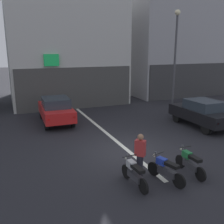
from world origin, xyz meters
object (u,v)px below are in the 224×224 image
object	(u,v)px
person_by_motorcycles	(140,156)
car_red_crossing_near	(56,109)
car_black_parked_kerbside	(202,112)
motorcycle_green_row_centre	(190,163)
motorcycle_blue_row_left_mid	(166,169)
street_lamp	(175,54)
motorcycle_silver_row_leftmost	(134,173)

from	to	relation	value
person_by_motorcycles	car_red_crossing_near	bearing A→B (deg)	100.21
car_black_parked_kerbside	motorcycle_green_row_centre	size ratio (longest dim) A/B	2.46
motorcycle_blue_row_left_mid	motorcycle_green_row_centre	world-z (taller)	same
car_red_crossing_near	car_black_parked_kerbside	xyz separation A→B (m)	(7.89, -4.11, 0.00)
motorcycle_green_row_centre	car_red_crossing_near	bearing A→B (deg)	111.02
car_red_crossing_near	car_black_parked_kerbside	world-z (taller)	same
street_lamp	motorcycle_blue_row_left_mid	world-z (taller)	street_lamp
car_red_crossing_near	motorcycle_blue_row_left_mid	xyz separation A→B (m)	(2.18, -8.81, -0.43)
motorcycle_silver_row_leftmost	motorcycle_green_row_centre	bearing A→B (deg)	-1.60
motorcycle_blue_row_left_mid	person_by_motorcycles	size ratio (longest dim) A/B	0.97
street_lamp	motorcycle_green_row_centre	bearing A→B (deg)	-121.13
motorcycle_silver_row_leftmost	motorcycle_green_row_centre	distance (m)	2.30
motorcycle_silver_row_leftmost	motorcycle_green_row_centre	world-z (taller)	same
motorcycle_blue_row_left_mid	person_by_motorcycles	xyz separation A→B (m)	(-0.71, 0.59, 0.40)
car_black_parked_kerbside	person_by_motorcycles	world-z (taller)	person_by_motorcycles
street_lamp	motorcycle_silver_row_leftmost	size ratio (longest dim) A/B	4.19
street_lamp	motorcycle_blue_row_left_mid	distance (m)	10.11
motorcycle_silver_row_leftmost	person_by_motorcycles	bearing A→B (deg)	42.87
car_black_parked_kerbside	motorcycle_green_row_centre	distance (m)	6.47
motorcycle_green_row_centre	car_black_parked_kerbside	bearing A→B (deg)	45.14
car_red_crossing_near	car_black_parked_kerbside	bearing A→B (deg)	-27.54
car_red_crossing_near	motorcycle_green_row_centre	distance (m)	9.32
motorcycle_blue_row_left_mid	street_lamp	bearing A→B (deg)	53.20
car_black_parked_kerbside	motorcycle_silver_row_leftmost	xyz separation A→B (m)	(-6.85, -4.51, -0.43)
car_red_crossing_near	motorcycle_green_row_centre	bearing A→B (deg)	-68.98
car_black_parked_kerbside	street_lamp	distance (m)	4.38
motorcycle_silver_row_leftmost	street_lamp	bearing A→B (deg)	47.28
street_lamp	person_by_motorcycles	bearing A→B (deg)	-132.44
car_black_parked_kerbside	motorcycle_silver_row_leftmost	distance (m)	8.21
motorcycle_blue_row_left_mid	motorcycle_green_row_centre	distance (m)	1.16
car_black_parked_kerbside	car_red_crossing_near	bearing A→B (deg)	152.46
motorcycle_silver_row_leftmost	motorcycle_blue_row_left_mid	world-z (taller)	same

